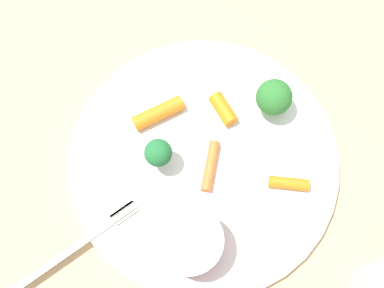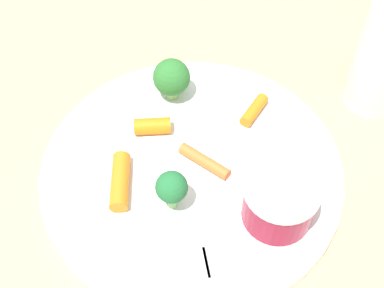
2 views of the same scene
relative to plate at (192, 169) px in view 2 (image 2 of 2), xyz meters
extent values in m
plane|color=tan|center=(0.00, 0.00, -0.01)|extent=(2.40, 2.40, 0.00)
cylinder|color=white|center=(0.00, 0.00, 0.00)|extent=(0.29, 0.29, 0.01)
cylinder|color=maroon|center=(-0.06, -0.07, 0.03)|extent=(0.06, 0.06, 0.04)
cylinder|color=silver|center=(-0.06, -0.07, 0.05)|extent=(0.07, 0.07, 0.00)
cylinder|color=#8FC36D|center=(0.09, 0.01, 0.01)|extent=(0.01, 0.01, 0.01)
sphere|color=#2D722F|center=(0.09, 0.01, 0.03)|extent=(0.04, 0.04, 0.04)
cylinder|color=#80BC6E|center=(-0.04, 0.02, 0.02)|extent=(0.01, 0.01, 0.02)
sphere|color=#236C37|center=(-0.04, 0.02, 0.04)|extent=(0.03, 0.03, 0.03)
cylinder|color=orange|center=(0.00, -0.01, 0.01)|extent=(0.05, 0.05, 0.01)
cylinder|color=orange|center=(0.06, -0.07, 0.01)|extent=(0.04, 0.04, 0.01)
cylinder|color=orange|center=(0.05, 0.03, 0.01)|extent=(0.02, 0.04, 0.02)
cylinder|color=orange|center=(-0.01, 0.07, 0.01)|extent=(0.06, 0.02, 0.02)
cube|color=#B8C1B1|center=(-0.10, 0.00, 0.01)|extent=(0.03, 0.00, 0.00)
cube|color=#B8C1B1|center=(-0.10, 0.00, 0.01)|extent=(0.03, 0.00, 0.00)
cube|color=#B8C1B1|center=(-0.10, -0.01, 0.01)|extent=(0.03, 0.00, 0.00)
cube|color=#B8C1B1|center=(-0.10, -0.01, 0.01)|extent=(0.03, 0.00, 0.00)
camera|label=1|loc=(-0.09, -0.12, 0.47)|focal=42.43mm
camera|label=2|loc=(-0.28, 0.03, 0.40)|focal=47.49mm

